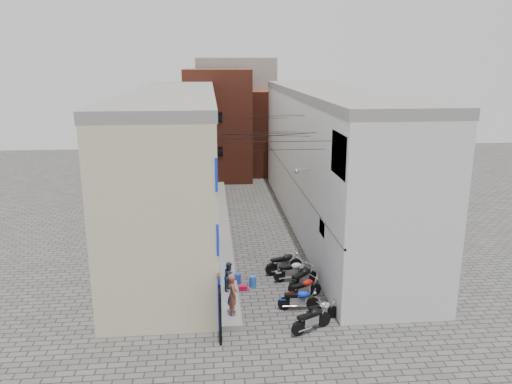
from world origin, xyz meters
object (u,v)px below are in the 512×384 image
object	(u,v)px
red_crate	(243,288)
person_b	(230,276)
motorcycle_b	(321,310)
motorcycle_d	(304,288)
motorcycle_a	(312,318)
motorcycle_c	(299,298)
motorcycle_g	(284,262)
motorcycle_f	(292,270)
motorcycle_e	(303,277)
water_jug_far	(238,279)
person_a	(233,294)
water_jug_near	(253,281)

from	to	relation	value
red_crate	person_b	bearing A→B (deg)	-149.03
motorcycle_b	motorcycle_d	xyz separation A→B (m)	(-0.36, 2.01, 0.08)
motorcycle_a	motorcycle_c	world-z (taller)	motorcycle_a
motorcycle_g	person_b	size ratio (longest dim) A/B	1.51
motorcycle_f	red_crate	xyz separation A→B (m)	(-2.54, -0.88, -0.44)
motorcycle_d	motorcycle_g	size ratio (longest dim) A/B	0.93
motorcycle_e	person_b	world-z (taller)	person_b
motorcycle_b	person_b	size ratio (longest dim) A/B	1.22
motorcycle_g	water_jug_far	world-z (taller)	motorcycle_g
motorcycle_c	person_b	world-z (taller)	person_b
person_a	red_crate	bearing A→B (deg)	-18.82
motorcycle_d	motorcycle_e	distance (m)	1.11
motorcycle_g	water_jug_far	xyz separation A→B (m)	(-2.47, -1.07, -0.35)
motorcycle_b	red_crate	xyz separation A→B (m)	(-3.09, 3.20, -0.37)
motorcycle_b	motorcycle_f	size ratio (longest dim) A/B	0.87
water_jug_far	red_crate	world-z (taller)	water_jug_far
motorcycle_b	water_jug_near	xyz separation A→B (m)	(-2.60, 3.54, -0.22)
motorcycle_f	person_a	bearing A→B (deg)	-51.92
water_jug_far	motorcycle_f	bearing A→B (deg)	2.05
motorcycle_d	person_a	distance (m)	3.77
motorcycle_a	motorcycle_f	distance (m)	4.86
person_a	water_jug_far	world-z (taller)	person_a
motorcycle_b	motorcycle_d	world-z (taller)	motorcycle_d
person_a	motorcycle_c	bearing A→B (deg)	-84.59
motorcycle_b	motorcycle_e	world-z (taller)	motorcycle_e
motorcycle_c	water_jug_near	world-z (taller)	motorcycle_c
motorcycle_e	red_crate	world-z (taller)	motorcycle_e
motorcycle_f	person_b	distance (m)	3.47
motorcycle_c	person_a	size ratio (longest dim) A/B	1.02
person_a	person_b	bearing A→B (deg)	-5.07
motorcycle_c	motorcycle_e	bearing A→B (deg)	169.61
water_jug_far	red_crate	distance (m)	0.82
motorcycle_c	person_a	world-z (taller)	person_a
motorcycle_c	motorcycle_f	xyz separation A→B (m)	(0.22, 3.05, 0.03)
motorcycle_g	motorcycle_b	bearing A→B (deg)	-11.48
motorcycle_b	motorcycle_d	bearing A→B (deg)	173.04
red_crate	motorcycle_a	bearing A→B (deg)	-57.64
motorcycle_e	motorcycle_g	bearing A→B (deg)	156.69
motorcycle_f	motorcycle_g	distance (m)	1.01
motorcycle_f	motorcycle_g	world-z (taller)	motorcycle_g
motorcycle_b	motorcycle_f	bearing A→B (deg)	170.72
motorcycle_b	red_crate	bearing A→B (deg)	-152.98
water_jug_near	red_crate	distance (m)	0.62
person_a	person_b	xyz separation A→B (m)	(-0.03, 2.36, -0.22)
motorcycle_a	motorcycle_b	size ratio (longest dim) A/B	1.16
red_crate	motorcycle_c	bearing A→B (deg)	-43.15
motorcycle_c	red_crate	xyz separation A→B (m)	(-2.32, 2.17, -0.42)
motorcycle_a	water_jug_far	distance (m)	5.51
motorcycle_c	red_crate	bearing A→B (deg)	-127.92
motorcycle_d	water_jug_near	distance (m)	2.73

